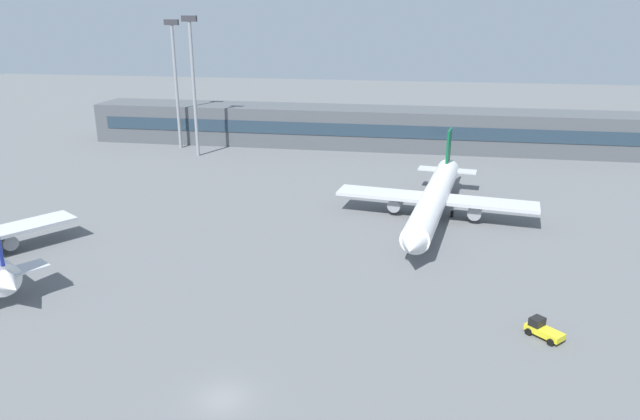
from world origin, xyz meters
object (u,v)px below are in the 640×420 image
baggage_tug_yellow (542,329)px  floodlight_tower_east (175,76)px  floodlight_tower_west (193,78)px  airplane_mid (434,199)px

baggage_tug_yellow → floodlight_tower_east: floodlight_tower_east is taller
floodlight_tower_east → baggage_tug_yellow: bearing=-47.4°
baggage_tug_yellow → floodlight_tower_east: (-67.73, 73.71, 15.50)m
baggage_tug_yellow → floodlight_tower_west: (-60.73, 66.66, 15.93)m
airplane_mid → floodlight_tower_east: floodlight_tower_east is taller
airplane_mid → floodlight_tower_east: (-57.59, 41.11, 13.02)m
floodlight_tower_west → floodlight_tower_east: floodlight_tower_west is taller
floodlight_tower_east → floodlight_tower_west: bearing=-45.2°
floodlight_tower_west → floodlight_tower_east: bearing=134.8°
baggage_tug_yellow → floodlight_tower_west: size_ratio=0.12×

